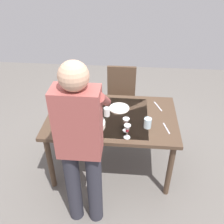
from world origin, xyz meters
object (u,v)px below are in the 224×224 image
object	(u,v)px
wine_glass_left	(126,122)
water_cup_near_right	(107,112)
serving_bowl_pasta	(91,124)
dining_table	(112,122)
chair_near	(121,95)
wine_bottle	(60,115)
dinner_plate_near	(119,108)
side_bowl_salad	(67,110)
person_server	(80,143)
water_cup_far_left	(148,123)
water_cup_near_left	(87,96)
wine_glass_right	(127,129)

from	to	relation	value
wine_glass_left	water_cup_near_right	size ratio (longest dim) A/B	1.55
water_cup_near_right	serving_bowl_pasta	xyz separation A→B (m)	(0.14, 0.20, -0.02)
dining_table	chair_near	world-z (taller)	chair_near
dining_table	wine_bottle	size ratio (longest dim) A/B	4.77
wine_glass_left	dinner_plate_near	size ratio (longest dim) A/B	0.66
side_bowl_salad	person_server	bearing A→B (deg)	112.70
water_cup_far_left	serving_bowl_pasta	world-z (taller)	water_cup_far_left
water_cup_near_left	side_bowl_salad	world-z (taller)	water_cup_near_left
water_cup_far_left	side_bowl_salad	size ratio (longest dim) A/B	0.60
chair_near	dinner_plate_near	bearing A→B (deg)	91.26
serving_bowl_pasta	side_bowl_salad	distance (m)	0.37
water_cup_near_left	water_cup_near_right	world-z (taller)	water_cup_near_right
wine_bottle	side_bowl_salad	distance (m)	0.21
dining_table	water_cup_near_right	distance (m)	0.14
water_cup_near_right	side_bowl_salad	world-z (taller)	water_cup_near_right
side_bowl_salad	serving_bowl_pasta	bearing A→B (deg)	143.96
person_server	water_cup_near_left	distance (m)	1.06
wine_glass_left	side_bowl_salad	distance (m)	0.72
serving_bowl_pasta	side_bowl_salad	size ratio (longest dim) A/B	1.67
person_server	water_cup_far_left	xyz separation A→B (m)	(-0.58, -0.54, -0.16)
wine_glass_left	water_cup_far_left	xyz separation A→B (m)	(-0.22, -0.08, -0.05)
wine_bottle	water_cup_far_left	bearing A→B (deg)	-179.26
dining_table	side_bowl_salad	bearing A→B (deg)	-1.61
dining_table	wine_glass_left	xyz separation A→B (m)	(-0.16, 0.25, 0.18)
wine_glass_right	side_bowl_salad	xyz separation A→B (m)	(0.68, -0.37, -0.07)
wine_bottle	side_bowl_salad	bearing A→B (deg)	-96.52
side_bowl_salad	dinner_plate_near	distance (m)	0.59
chair_near	dining_table	bearing A→B (deg)	86.22
dining_table	wine_bottle	bearing A→B (deg)	19.32
wine_bottle	water_cup_near_right	size ratio (longest dim) A/B	3.04
dining_table	chair_near	xyz separation A→B (m)	(-0.05, -0.83, -0.14)
water_cup_far_left	serving_bowl_pasta	xyz separation A→B (m)	(0.58, 0.03, -0.02)
wine_glass_left	dinner_plate_near	bearing A→B (deg)	-77.12
water_cup_near_right	person_server	bearing A→B (deg)	78.67
person_server	water_cup_near_left	size ratio (longest dim) A/B	18.36
chair_near	wine_bottle	bearing A→B (deg)	60.27
wine_glass_left	water_cup_near_right	world-z (taller)	wine_glass_left
water_cup_near_left	water_cup_near_right	size ratio (longest dim) A/B	0.94
wine_glass_right	serving_bowl_pasta	distance (m)	0.41
wine_bottle	dining_table	bearing A→B (deg)	-160.68
chair_near	wine_glass_right	distance (m)	1.23
dining_table	dinner_plate_near	xyz separation A→B (m)	(-0.07, -0.15, 0.09)
wine_bottle	wine_glass_left	size ratio (longest dim) A/B	1.96
wine_glass_right	serving_bowl_pasta	world-z (taller)	wine_glass_right
chair_near	person_server	bearing A→B (deg)	80.64
dining_table	water_cup_near_left	size ratio (longest dim) A/B	15.35
wine_glass_right	water_cup_near_left	bearing A→B (deg)	-53.62
dinner_plate_near	side_bowl_salad	bearing A→B (deg)	13.30
dining_table	person_server	size ratio (longest dim) A/B	0.84
serving_bowl_pasta	side_bowl_salad	xyz separation A→B (m)	(0.30, -0.22, 0.00)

